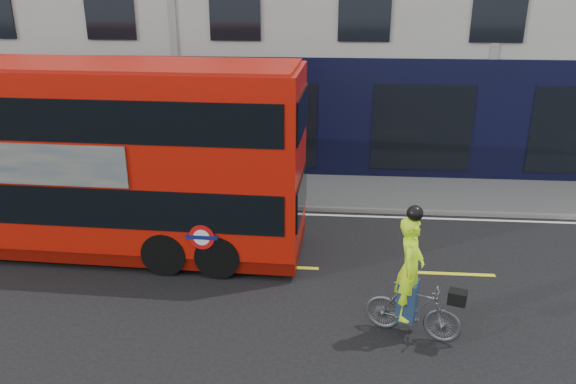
# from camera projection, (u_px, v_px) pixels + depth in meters

# --- Properties ---
(ground) EXTENTS (120.00, 120.00, 0.00)m
(ground) POSITION_uv_depth(u_px,v_px,m) (87.00, 293.00, 11.98)
(ground) COLOR black
(ground) RESTS_ON ground
(pavement) EXTENTS (60.00, 3.00, 0.12)m
(pavement) POSITION_uv_depth(u_px,v_px,m) (171.00, 187.00, 18.02)
(pavement) COLOR slate
(pavement) RESTS_ON ground
(kerb) EXTENTS (60.00, 0.12, 0.13)m
(kerb) POSITION_uv_depth(u_px,v_px,m) (157.00, 204.00, 16.62)
(kerb) COLOR gray
(kerb) RESTS_ON ground
(road_edge_line) EXTENTS (58.00, 0.10, 0.01)m
(road_edge_line) POSITION_uv_depth(u_px,v_px,m) (154.00, 210.00, 16.37)
(road_edge_line) COLOR silver
(road_edge_line) RESTS_ON ground
(lane_dashes) EXTENTS (58.00, 0.12, 0.01)m
(lane_dashes) POSITION_uv_depth(u_px,v_px,m) (113.00, 261.00, 13.38)
(lane_dashes) COLOR yellow
(lane_dashes) RESTS_ON ground
(bus) EXTENTS (11.40, 2.97, 4.56)m
(bus) POSITION_uv_depth(u_px,v_px,m) (68.00, 157.00, 13.35)
(bus) COLOR #BC1307
(bus) RESTS_ON ground
(cyclist) EXTENTS (1.87, 1.07, 2.61)m
(cyclist) POSITION_uv_depth(u_px,v_px,m) (412.00, 293.00, 10.28)
(cyclist) COLOR #4F5355
(cyclist) RESTS_ON ground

